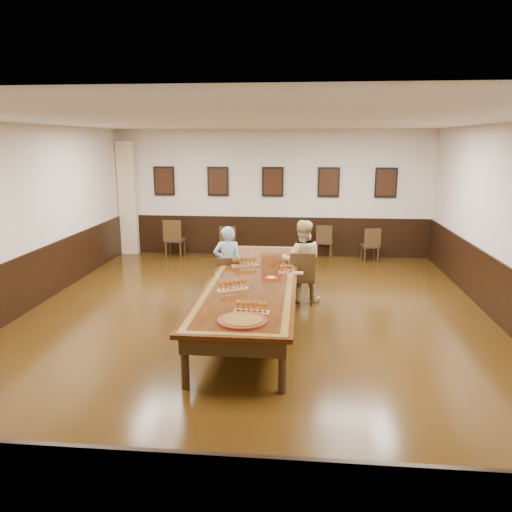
# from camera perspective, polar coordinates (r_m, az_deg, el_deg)

# --- Properties ---
(floor) EXTENTS (8.00, 10.00, 0.02)m
(floor) POSITION_cam_1_polar(r_m,az_deg,el_deg) (8.27, -0.33, -7.62)
(floor) COLOR black
(floor) RESTS_ON ground
(ceiling) EXTENTS (8.00, 10.00, 0.02)m
(ceiling) POSITION_cam_1_polar(r_m,az_deg,el_deg) (7.74, -0.36, 15.28)
(ceiling) COLOR white
(ceiling) RESTS_ON floor
(wall_back) EXTENTS (8.00, 0.02, 3.20)m
(wall_back) POSITION_cam_1_polar(r_m,az_deg,el_deg) (12.80, 1.94, 7.17)
(wall_back) COLOR beige
(wall_back) RESTS_ON floor
(wall_front) EXTENTS (8.00, 0.02, 3.20)m
(wall_front) POSITION_cam_1_polar(r_m,az_deg,el_deg) (3.09, -9.99, -12.19)
(wall_front) COLOR beige
(wall_front) RESTS_ON floor
(wall_left) EXTENTS (0.02, 10.00, 3.20)m
(wall_left) POSITION_cam_1_polar(r_m,az_deg,el_deg) (9.16, -26.21, 3.49)
(wall_left) COLOR beige
(wall_left) RESTS_ON floor
(chair_man) EXTENTS (0.49, 0.52, 0.88)m
(chair_man) POSITION_cam_1_polar(r_m,az_deg,el_deg) (9.14, -3.21, -2.65)
(chair_man) COLOR black
(chair_man) RESTS_ON floor
(chair_woman) EXTENTS (0.47, 0.51, 0.97)m
(chair_woman) POSITION_cam_1_polar(r_m,az_deg,el_deg) (9.15, 5.25, -2.37)
(chair_woman) COLOR black
(chair_woman) RESTS_ON floor
(spare_chair_a) EXTENTS (0.48, 0.52, 0.99)m
(spare_chair_a) POSITION_cam_1_polar(r_m,az_deg,el_deg) (12.80, -9.26, 2.00)
(spare_chair_a) COLOR black
(spare_chair_a) RESTS_ON floor
(spare_chair_b) EXTENTS (0.47, 0.50, 0.85)m
(spare_chair_b) POSITION_cam_1_polar(r_m,az_deg,el_deg) (12.56, -3.30, 1.61)
(spare_chair_b) COLOR black
(spare_chair_b) RESTS_ON floor
(spare_chair_c) EXTENTS (0.47, 0.50, 0.85)m
(spare_chair_c) POSITION_cam_1_polar(r_m,az_deg,el_deg) (12.77, 7.87, 1.72)
(spare_chair_c) COLOR black
(spare_chair_c) RESTS_ON floor
(spare_chair_d) EXTENTS (0.45, 0.48, 0.85)m
(spare_chair_d) POSITION_cam_1_polar(r_m,az_deg,el_deg) (12.53, 12.91, 1.28)
(spare_chair_d) COLOR black
(spare_chair_d) RESTS_ON floor
(person_man) EXTENTS (0.57, 0.43, 1.40)m
(person_man) POSITION_cam_1_polar(r_m,az_deg,el_deg) (9.16, -3.26, -0.91)
(person_man) COLOR #4A89B9
(person_man) RESTS_ON floor
(person_woman) EXTENTS (0.78, 0.62, 1.51)m
(person_woman) POSITION_cam_1_polar(r_m,az_deg,el_deg) (9.19, 5.26, -0.56)
(person_woman) COLOR #D5BC85
(person_woman) RESTS_ON floor
(pink_phone) EXTENTS (0.14, 0.15, 0.01)m
(pink_phone) POSITION_cam_1_polar(r_m,az_deg,el_deg) (8.19, 3.99, -2.23)
(pink_phone) COLOR #ED4F87
(pink_phone) RESTS_ON conference_table
(curtain) EXTENTS (0.45, 0.18, 2.90)m
(curtain) POSITION_cam_1_polar(r_m,az_deg,el_deg) (13.39, -14.45, 6.38)
(curtain) COLOR #C9AC8A
(curtain) RESTS_ON floor
(wainscoting) EXTENTS (8.00, 10.00, 1.00)m
(wainscoting) POSITION_cam_1_polar(r_m,az_deg,el_deg) (8.10, -0.34, -4.24)
(wainscoting) COLOR black
(wainscoting) RESTS_ON floor
(conference_table) EXTENTS (1.40, 5.00, 0.76)m
(conference_table) POSITION_cam_1_polar(r_m,az_deg,el_deg) (8.07, -0.34, -3.49)
(conference_table) COLOR black
(conference_table) RESTS_ON floor
(posters) EXTENTS (6.14, 0.04, 0.74)m
(posters) POSITION_cam_1_polar(r_m,az_deg,el_deg) (12.70, 1.93, 8.48)
(posters) COLOR black
(posters) RESTS_ON wall_back
(flight_a) EXTENTS (0.47, 0.28, 0.17)m
(flight_a) POSITION_cam_1_polar(r_m,az_deg,el_deg) (8.76, -1.32, -0.69)
(flight_a) COLOR #A66D45
(flight_a) RESTS_ON conference_table
(flight_b) EXTENTS (0.41, 0.13, 0.15)m
(flight_b) POSITION_cam_1_polar(r_m,az_deg,el_deg) (8.30, 3.80, -1.55)
(flight_b) COLOR #A66D45
(flight_b) RESTS_ON conference_table
(flight_c) EXTENTS (0.47, 0.37, 0.18)m
(flight_c) POSITION_cam_1_polar(r_m,az_deg,el_deg) (7.35, -2.65, -3.38)
(flight_c) COLOR #A66D45
(flight_c) RESTS_ON conference_table
(flight_d) EXTENTS (0.47, 0.18, 0.17)m
(flight_d) POSITION_cam_1_polar(r_m,az_deg,el_deg) (6.40, -0.53, -5.91)
(flight_d) COLOR #A66D45
(flight_d) RESTS_ON conference_table
(red_plate_grp) EXTENTS (0.22, 0.22, 0.03)m
(red_plate_grp) POSITION_cam_1_polar(r_m,az_deg,el_deg) (8.00, 1.73, -2.53)
(red_plate_grp) COLOR red
(red_plate_grp) RESTS_ON conference_table
(carved_platter) EXTENTS (0.63, 0.63, 0.05)m
(carved_platter) POSITION_cam_1_polar(r_m,az_deg,el_deg) (6.11, -1.55, -7.39)
(carved_platter) COLOR #4F160F
(carved_platter) RESTS_ON conference_table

